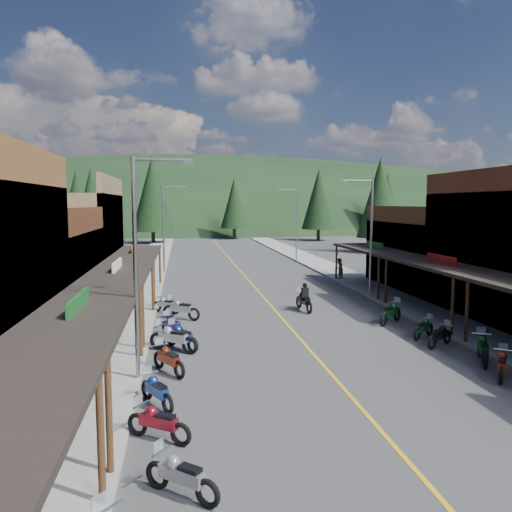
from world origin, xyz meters
name	(u,v)px	position (x,y,z in m)	size (l,w,h in m)	color
ground	(294,332)	(0.00, 0.00, 0.00)	(220.00, 220.00, 0.00)	#38383A
centerline	(244,275)	(0.00, 20.00, 0.01)	(0.15, 90.00, 0.01)	gold
sidewalk_west	(145,277)	(-8.70, 20.00, 0.07)	(3.40, 94.00, 0.15)	gray
sidewalk_east	(338,272)	(8.70, 20.00, 0.07)	(3.40, 94.00, 0.15)	gray
shop_west_2	(11,283)	(-13.75, 1.70, 2.53)	(10.90, 9.00, 6.20)	#3F2111
shop_west_3	(57,246)	(-13.78, 11.30, 3.52)	(10.90, 10.20, 8.20)	brown
shop_east_3	(438,255)	(13.75, 11.30, 2.53)	(10.90, 10.20, 6.20)	#4C2D16
streetlight_0	(140,258)	(-6.95, -6.00, 4.46)	(2.16, 0.18, 8.00)	gray
streetlight_1	(165,225)	(-6.95, 22.00, 4.46)	(2.16, 0.18, 8.00)	gray
streetlight_2	(369,232)	(6.95, 8.00, 4.46)	(2.16, 0.18, 8.00)	gray
streetlight_3	(295,221)	(6.95, 30.00, 4.46)	(2.16, 0.18, 8.00)	gray
ridge_hill	(199,224)	(0.00, 135.00, 0.00)	(310.00, 140.00, 60.00)	black
pine_1	(77,199)	(-24.00, 70.00, 7.24)	(5.88, 5.88, 12.50)	black
pine_2	(152,194)	(-10.00, 58.00, 7.99)	(6.72, 6.72, 14.00)	black
pine_3	(234,203)	(4.00, 66.00, 6.48)	(5.04, 5.04, 11.00)	black
pine_4	(319,199)	(18.00, 60.00, 7.24)	(5.88, 5.88, 12.50)	black
pine_5	(380,196)	(34.00, 72.00, 7.99)	(6.72, 6.72, 14.00)	black
pine_6	(457,203)	(46.00, 64.00, 6.48)	(5.04, 5.04, 11.00)	black
pine_7	(39,199)	(-32.00, 76.00, 7.24)	(5.88, 5.88, 12.50)	black
pine_8	(44,207)	(-22.00, 40.00, 5.98)	(4.48, 4.48, 10.00)	black
pine_9	(387,204)	(24.00, 45.00, 6.38)	(4.93, 4.93, 10.80)	black
pine_10	(92,201)	(-18.00, 50.00, 6.78)	(5.38, 5.38, 11.60)	black
pine_11	(380,197)	(20.00, 38.00, 7.19)	(5.82, 5.82, 12.40)	black
bike_west_2	(181,474)	(-5.56, -13.47, 0.56)	(0.65, 1.96, 1.12)	gray
bike_west_3	(158,421)	(-6.17, -10.73, 0.57)	(0.66, 1.98, 1.13)	maroon
bike_west_4	(157,389)	(-6.33, -8.41, 0.57)	(0.67, 2.01, 1.15)	navy
bike_west_5	(169,358)	(-6.03, -5.34, 0.60)	(0.70, 2.11, 1.20)	maroon
bike_west_6	(173,337)	(-5.91, -2.54, 0.67)	(0.78, 2.34, 1.34)	#98989D
bike_west_7	(181,336)	(-5.55, -2.23, 0.62)	(0.72, 2.17, 1.24)	navy
bike_west_8	(173,325)	(-5.97, 0.02, 0.56)	(0.66, 1.97, 1.13)	navy
bike_west_9	(181,308)	(-5.56, 3.51, 0.65)	(0.76, 2.28, 1.30)	gray
bike_west_10	(166,304)	(-6.44, 5.34, 0.55)	(0.64, 1.92, 1.10)	#999A9E
bike_east_4	(502,363)	(6.05, -7.65, 0.56)	(0.66, 1.97, 1.13)	#A6260B
bike_east_5	(483,347)	(6.43, -5.88, 0.63)	(0.73, 2.20, 1.26)	#0D451C
bike_east_6	(440,335)	(5.90, -3.49, 0.55)	(0.64, 1.92, 1.10)	black
bike_east_7	(424,327)	(5.85, -2.06, 0.53)	(0.62, 1.86, 1.06)	#0D4221
bike_east_8	(391,312)	(5.53, 0.97, 0.64)	(0.74, 2.23, 1.27)	#0C3C17
rider_on_bike	(304,299)	(1.69, 4.70, 0.70)	(1.08, 2.38, 1.75)	black
pedestrian_east_b	(339,268)	(7.49, 15.96, 1.01)	(0.84, 0.48, 1.72)	brown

